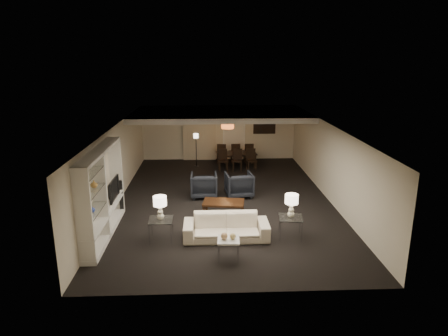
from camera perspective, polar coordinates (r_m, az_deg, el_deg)
floor at (r=13.46m, az=0.00°, el=-4.51°), size 11.00×11.00×0.00m
ceiling at (r=12.81m, az=0.00°, el=6.04°), size 7.00×11.00×0.02m
wall_back at (r=18.45m, az=-0.75°, el=5.07°), size 7.00×0.02×2.50m
wall_front at (r=7.91m, az=1.76°, el=-9.77°), size 7.00×0.02×2.50m
wall_left at (r=13.40m, az=-15.13°, el=0.44°), size 0.02×11.00×2.50m
wall_right at (r=13.68m, az=14.81°, el=0.78°), size 0.02×11.00×2.50m
ceiling_soffit at (r=16.29m, az=-0.54°, el=7.75°), size 7.00×4.00×0.20m
curtains at (r=18.37m, az=-3.55°, el=4.84°), size 1.50×0.12×2.40m
door at (r=18.49m, az=1.43°, el=4.46°), size 0.90×0.05×2.10m
painting at (r=18.54m, az=5.79°, el=5.99°), size 0.95×0.04×0.65m
media_unit at (r=10.96m, az=-16.98°, el=-3.50°), size 0.38×3.40×2.35m
pendant_light at (r=16.37m, az=0.52°, el=6.10°), size 0.52×0.52×0.24m
sofa at (r=10.58m, az=0.32°, el=-8.42°), size 2.23×0.87×0.65m
coffee_table at (r=12.10m, az=-0.06°, el=-5.79°), size 1.31×0.87×0.44m
armchair_left at (r=13.62m, az=-2.89°, el=-2.44°), size 0.89×0.92×0.83m
armchair_right at (r=13.66m, az=2.16°, el=-2.37°), size 1.00×1.02×0.83m
side_table_left at (r=10.66m, az=-8.96°, el=-8.68°), size 0.62×0.62×0.57m
side_table_right at (r=10.81m, az=9.45°, el=-8.34°), size 0.69×0.69×0.57m
table_lamp_left at (r=10.43m, az=-9.10°, el=-5.67°), size 0.38×0.38×0.63m
table_lamp_right at (r=10.58m, az=9.60°, el=-5.37°), size 0.38×0.38×0.63m
marble_table at (r=9.62m, az=0.64°, el=-11.48°), size 0.54×0.54×0.51m
gold_gourd_a at (r=9.47m, az=0.03°, el=-9.68°), size 0.16×0.16×0.16m
gold_gourd_b at (r=9.48m, az=1.26°, el=-9.71°), size 0.14×0.14×0.14m
television at (r=11.69m, az=-15.90°, el=-2.89°), size 1.02×0.13×0.59m
vase_blue at (r=10.04m, az=-18.36°, el=-5.60°), size 0.15×0.15×0.16m
vase_amber at (r=10.20m, az=-18.08°, el=-2.20°), size 0.17×0.17×0.18m
floor_speaker at (r=12.62m, az=-14.51°, el=-3.95°), size 0.14×0.14×1.03m
dining_table at (r=17.37m, az=1.75°, el=1.20°), size 1.78×1.06×0.61m
chair_nl at (r=16.67m, az=-0.14°, el=1.10°), size 0.46×0.46×0.90m
chair_nm at (r=16.70m, az=1.92°, el=1.13°), size 0.46×0.46×0.90m
chair_nr at (r=16.76m, az=3.96°, el=1.15°), size 0.47×0.47×0.90m
chair_fl at (r=17.93m, az=-0.31°, el=2.15°), size 0.46×0.46×0.90m
chair_fm at (r=17.96m, az=1.60°, el=2.17°), size 0.44×0.44×0.90m
chair_fr at (r=18.01m, az=3.51°, el=2.18°), size 0.45×0.45×0.90m
floor_lamp at (r=17.29m, az=-3.99°, el=2.55°), size 0.22×0.22×1.46m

